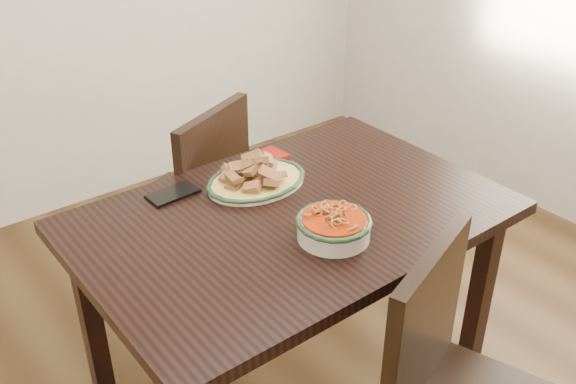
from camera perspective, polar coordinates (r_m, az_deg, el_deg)
floor at (r=2.45m, az=1.89°, el=-16.43°), size 3.50×3.50×0.00m
dining_table at (r=2.00m, az=0.35°, el=-3.98°), size 1.28×0.85×0.75m
chair_far at (r=2.53m, az=-8.34°, el=-0.66°), size 0.55×0.55×0.89m
fish_plate at (r=2.08m, az=-2.85°, el=1.79°), size 0.34×0.26×0.11m
noodle_bowl at (r=1.81m, az=4.08°, el=-2.91°), size 0.22×0.22×0.08m
smartphone at (r=2.06m, az=-10.19°, el=-0.15°), size 0.16×0.09×0.01m
napkin at (r=2.26m, az=-1.80°, el=3.18°), size 0.13×0.11×0.01m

